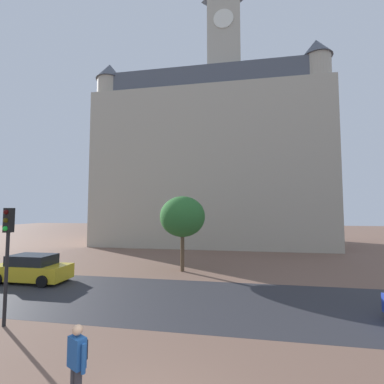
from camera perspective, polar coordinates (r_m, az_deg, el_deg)
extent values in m
plane|color=brown|center=(14.88, 1.38, -20.22)|extent=(120.00, 120.00, 0.00)
cube|color=#2D2D33|center=(13.03, 0.03, -22.61)|extent=(120.00, 6.51, 0.00)
cube|color=#B2A893|center=(34.01, 4.15, 4.14)|extent=(26.74, 12.92, 17.88)
cube|color=#4C515B|center=(36.83, 4.07, 19.96)|extent=(24.60, 11.89, 2.40)
cube|color=#B2A893|center=(35.43, 7.23, 14.89)|extent=(4.17, 4.17, 31.17)
cylinder|color=silver|center=(39.58, 6.89, 33.57)|extent=(2.50, 0.15, 2.50)
cylinder|color=#B2A893|center=(32.82, -18.01, 6.46)|extent=(2.80, 2.80, 19.96)
cone|color=#4C515B|center=(36.40, -17.61, 23.72)|extent=(3.20, 3.20, 2.00)
cylinder|color=#B2A893|center=(30.45, 26.22, 7.90)|extent=(2.80, 2.80, 20.40)
cone|color=#4C515B|center=(34.46, 25.59, 26.47)|extent=(3.20, 3.20, 2.00)
cube|color=#1E4C8E|center=(6.91, -23.92, -29.39)|extent=(0.46, 0.38, 0.62)
cylinder|color=#1E4C8E|center=(6.73, -22.68, -30.64)|extent=(0.09, 0.09, 0.59)
cylinder|color=#1E4C8E|center=(7.14, -25.10, -28.93)|extent=(0.09, 0.09, 0.59)
cube|color=black|center=(6.95, -23.09, -29.09)|extent=(0.31, 0.25, 0.40)
sphere|color=tan|center=(6.73, -23.80, -25.94)|extent=(0.22, 0.22, 0.22)
cube|color=gold|center=(18.34, -31.69, -14.64)|extent=(4.28, 1.72, 0.82)
cube|color=black|center=(18.22, -31.61, -12.51)|extent=(2.40, 1.51, 0.57)
cylinder|color=black|center=(18.20, -26.39, -15.75)|extent=(0.64, 0.22, 0.64)
cylinder|color=black|center=(16.87, -29.97, -16.63)|extent=(0.64, 0.22, 0.64)
cylinder|color=black|center=(19.95, -33.18, -14.44)|extent=(0.64, 0.22, 0.64)
cylinder|color=black|center=(12.04, -35.63, -15.20)|extent=(0.12, 0.12, 3.35)
cube|color=black|center=(11.79, -35.22, -5.07)|extent=(0.28, 0.24, 0.90)
sphere|color=#390606|center=(11.69, -35.61, -3.59)|extent=(0.18, 0.18, 0.18)
sphere|color=#3C3306|center=(11.70, -35.67, -5.06)|extent=(0.18, 0.18, 0.18)
sphere|color=green|center=(11.71, -35.73, -6.53)|extent=(0.18, 0.18, 0.18)
cylinder|color=brown|center=(18.24, -2.12, -13.20)|extent=(0.26, 0.26, 2.47)
ellipsoid|color=#2D6B2D|center=(18.01, -2.10, -5.38)|extent=(3.11, 3.11, 2.80)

